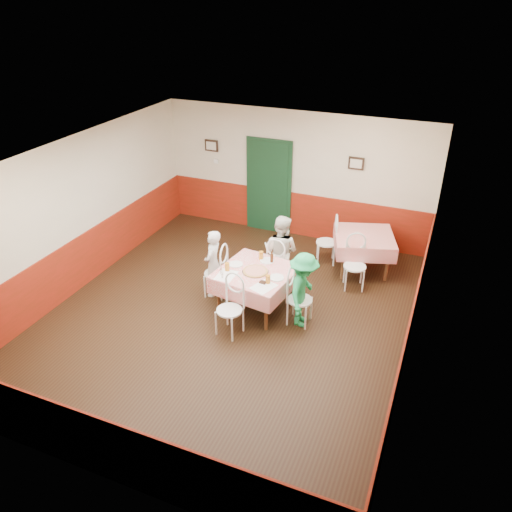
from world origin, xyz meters
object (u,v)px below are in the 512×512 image
at_px(glass_a, 227,267).
at_px(glass_c, 261,255).
at_px(chair_far, 279,265).
at_px(glass_b, 268,279).
at_px(diner_far, 281,252).
at_px(chair_near, 229,310).
at_px(pizza, 255,271).
at_px(beer_bottle, 272,258).
at_px(chair_right, 300,300).
at_px(diner_right, 303,290).
at_px(main_table, 256,290).
at_px(second_table, 363,252).
at_px(wallet, 263,282).
at_px(chair_left, 216,273).
at_px(diner_left, 213,264).
at_px(chair_second_a, 326,242).
at_px(chair_second_b, 355,267).

xyz_separation_m(glass_a, glass_c, (0.39, 0.59, 0.00)).
xyz_separation_m(chair_far, glass_b, (0.21, -1.13, 0.38)).
bearing_deg(glass_a, diner_far, 61.22).
xyz_separation_m(chair_far, chair_near, (-0.24, -1.68, 0.00)).
distance_m(pizza, beer_bottle, 0.44).
bearing_deg(chair_right, glass_b, 108.27).
distance_m(chair_far, glass_b, 1.21).
bearing_deg(chair_near, diner_right, 45.50).
bearing_deg(main_table, beer_bottle, 68.20).
height_order(second_table, chair_near, chair_near).
relative_size(glass_a, wallet, 1.32).
relative_size(main_table, chair_left, 1.36).
relative_size(chair_left, wallet, 8.18).
distance_m(chair_left, diner_far, 1.27).
relative_size(glass_c, diner_right, 0.11).
xyz_separation_m(main_table, wallet, (0.25, -0.32, 0.40)).
relative_size(chair_right, diner_right, 0.68).
distance_m(chair_far, diner_left, 1.25).
bearing_deg(main_table, diner_left, 171.86).
height_order(beer_bottle, diner_left, diner_left).
xyz_separation_m(chair_right, beer_bottle, (-0.69, 0.49, 0.41)).
height_order(main_table, wallet, wallet).
relative_size(main_table, glass_b, 8.49).
bearing_deg(pizza, glass_a, -163.08).
xyz_separation_m(chair_second_a, beer_bottle, (-0.55, -1.71, 0.41)).
height_order(second_table, chair_left, chair_left).
height_order(glass_a, diner_far, diner_far).
height_order(chair_right, glass_a, glass_a).
distance_m(glass_a, glass_c, 0.70).
xyz_separation_m(main_table, diner_left, (-0.89, 0.13, 0.27)).
distance_m(second_table, glass_c, 2.30).
xyz_separation_m(second_table, chair_far, (-1.32, -1.24, 0.08)).
height_order(main_table, diner_far, diner_far).
bearing_deg(pizza, chair_far, 82.39).
distance_m(chair_second_b, diner_far, 1.41).
xyz_separation_m(second_table, beer_bottle, (-1.30, -1.71, 0.49)).
bearing_deg(pizza, beer_bottle, 70.39).
xyz_separation_m(chair_near, glass_c, (0.05, 1.25, 0.39)).
bearing_deg(pizza, second_table, 55.71).
bearing_deg(chair_far, chair_near, 84.20).
bearing_deg(diner_far, glass_c, 74.32).
bearing_deg(chair_second_b, chair_near, -143.59).
xyz_separation_m(pizza, glass_a, (-0.46, -0.14, 0.06)).
bearing_deg(main_table, pizza, -85.14).
height_order(chair_right, wallet, chair_right).
distance_m(glass_b, beer_bottle, 0.68).
bearing_deg(chair_right, pizza, 84.38).
bearing_deg(second_table, diner_right, -104.09).
relative_size(pizza, diner_right, 0.32).
bearing_deg(diner_left, diner_right, 76.70).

